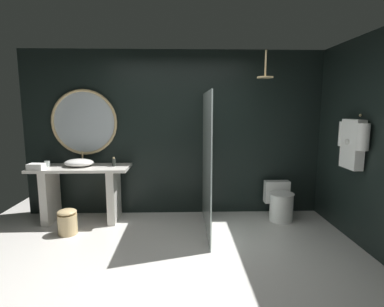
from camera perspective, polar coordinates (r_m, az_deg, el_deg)
name	(u,v)px	position (r m, az deg, el deg)	size (l,w,h in m)	color
ground_plane	(174,273)	(3.41, -3.36, -21.59)	(5.76, 5.76, 0.00)	silver
back_wall_panel	(177,134)	(4.86, -2.89, 3.76)	(4.80, 0.10, 2.60)	black
side_wall_right	(362,141)	(4.36, 29.43, 2.05)	(0.10, 2.47, 2.60)	black
vanity_counter	(82,187)	(4.89, -20.11, -6.04)	(1.44, 0.59, 0.84)	silver
vessel_sink	(79,163)	(4.83, -20.55, -1.61)	(0.43, 0.35, 0.21)	white
tumbler_cup	(47,164)	(5.02, -25.69, -1.73)	(0.08, 0.08, 0.09)	silver
soap_dispenser	(114,162)	(4.69, -14.55, -1.60)	(0.05, 0.05, 0.14)	#282D28
round_wall_mirror	(84,122)	(5.00, -19.70, 5.57)	(1.02, 0.04, 1.02)	#D6B77F
shower_glass_panel	(207,163)	(4.17, 2.79, -1.75)	(0.02, 1.42, 1.93)	silver
rain_shower_head	(265,75)	(4.44, 13.66, 14.21)	(0.23, 0.23, 0.38)	#D6B77F
hanging_bathrobe	(353,141)	(4.25, 28.09, 2.05)	(0.20, 0.55, 0.68)	#D6B77F
toilet	(280,202)	(4.91, 16.30, -8.86)	(0.39, 0.52, 0.56)	white
waste_bin	(67,222)	(4.55, -22.48, -11.79)	(0.26, 0.26, 0.35)	#D6B77F
folded_hand_towel	(36,167)	(4.84, -27.36, -2.21)	(0.22, 0.15, 0.09)	white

